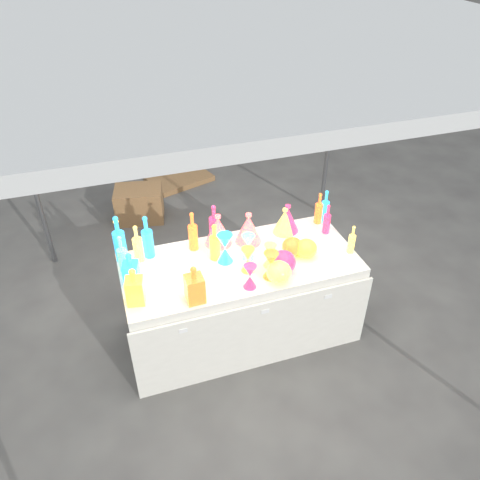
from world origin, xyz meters
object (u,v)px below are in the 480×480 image
object	(u,v)px
display_table	(240,298)
decanter_0	(134,286)
cardboard_box_closed	(139,204)
lampshade_0	(218,229)
bottle_0	(119,239)
globe_0	(306,249)
hourglass_0	(271,265)

from	to	relation	value
display_table	decanter_0	world-z (taller)	decanter_0
display_table	cardboard_box_closed	size ratio (longest dim) A/B	3.51
display_table	lampshade_0	size ratio (longest dim) A/B	7.00
display_table	cardboard_box_closed	distance (m)	2.12
display_table	bottle_0	xyz separation A→B (m)	(-0.85, 0.35, 0.55)
display_table	bottle_0	size ratio (longest dim) A/B	5.33
bottle_0	decanter_0	world-z (taller)	bottle_0
globe_0	lampshade_0	size ratio (longest dim) A/B	0.63
cardboard_box_closed	bottle_0	xyz separation A→B (m)	(-0.31, -1.69, 0.73)
display_table	decanter_0	xyz separation A→B (m)	(-0.81, -0.19, 0.52)
display_table	decanter_0	distance (m)	0.98
globe_0	lampshade_0	distance (m)	0.71
hourglass_0	globe_0	xyz separation A→B (m)	(0.35, 0.14, -0.04)
lampshade_0	cardboard_box_closed	bearing A→B (deg)	127.01
bottle_0	display_table	bearing A→B (deg)	-22.26
hourglass_0	display_table	bearing A→B (deg)	123.12
display_table	cardboard_box_closed	xyz separation A→B (m)	(-0.54, 2.04, -0.18)
decanter_0	globe_0	world-z (taller)	decanter_0
display_table	lampshade_0	xyz separation A→B (m)	(-0.09, 0.29, 0.51)
globe_0	lampshade_0	bearing A→B (deg)	147.37
hourglass_0	globe_0	bearing A→B (deg)	22.38
decanter_0	lampshade_0	distance (m)	0.87
cardboard_box_closed	lampshade_0	world-z (taller)	lampshade_0
cardboard_box_closed	display_table	bearing A→B (deg)	-63.75
cardboard_box_closed	globe_0	xyz separation A→B (m)	(1.04, -2.13, 0.63)
bottle_0	globe_0	size ratio (longest dim) A/B	2.08
display_table	hourglass_0	distance (m)	0.56
bottle_0	globe_0	distance (m)	1.43
decanter_0	hourglass_0	world-z (taller)	decanter_0
bottle_0	decanter_0	bearing A→B (deg)	-85.96
bottle_0	globe_0	xyz separation A→B (m)	(1.35, -0.44, -0.11)
bottle_0	lampshade_0	xyz separation A→B (m)	(0.76, -0.06, -0.04)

